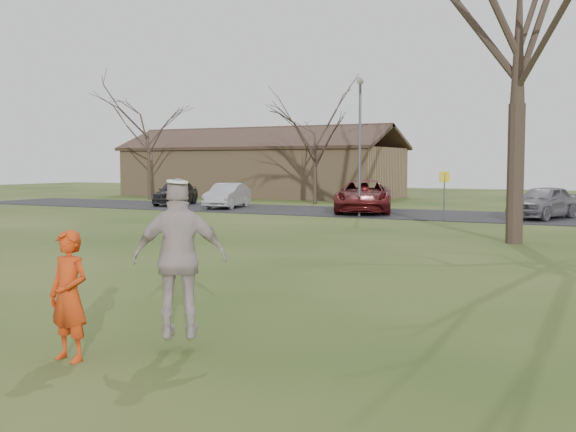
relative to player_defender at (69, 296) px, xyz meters
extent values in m
plane|color=#1E380F|center=(0.68, 0.49, -0.80)|extent=(120.00, 120.00, 0.00)
cube|color=black|center=(0.68, 25.49, -0.78)|extent=(62.00, 6.50, 0.04)
imported|color=#C2370F|center=(0.00, 0.00, 0.00)|extent=(0.60, 0.41, 1.60)
imported|color=black|center=(-17.79, 26.00, -0.06)|extent=(2.85, 4.45, 1.41)
imported|color=#A4A5AA|center=(-13.74, 25.14, -0.10)|extent=(2.25, 4.22, 1.32)
imported|color=#541313|center=(-5.97, 25.20, 0.02)|extent=(4.29, 6.17, 1.56)
imported|color=slate|center=(2.24, 25.40, -0.04)|extent=(2.89, 4.54, 1.44)
imported|color=#B3A2A1|center=(0.96, 0.96, 0.41)|extent=(1.28, 1.05, 2.04)
cylinder|color=white|center=(0.99, 0.89, 1.38)|extent=(0.27, 0.27, 0.05)
cube|color=#8C6D4C|center=(-19.32, 38.49, 0.95)|extent=(20.00, 8.00, 3.50)
cube|color=#33231C|center=(-19.32, 36.44, 3.45)|extent=(20.60, 4.40, 1.78)
cube|color=#33231C|center=(-19.32, 40.54, 3.45)|extent=(20.60, 4.40, 1.78)
cube|color=#38281E|center=(-19.32, 38.49, 4.15)|extent=(20.60, 0.45, 0.20)
cylinder|color=#47474C|center=(-5.32, 22.99, 2.20)|extent=(0.12, 0.12, 6.00)
sphere|color=beige|center=(-5.32, 22.99, 5.30)|extent=(0.34, 0.34, 0.34)
cylinder|color=#47474C|center=(-1.32, 22.49, 0.20)|extent=(0.06, 0.06, 2.00)
cube|color=yellow|center=(-1.32, 22.49, 1.05)|extent=(0.35, 0.35, 0.45)
camera|label=1|loc=(6.23, -6.16, 1.61)|focal=43.13mm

